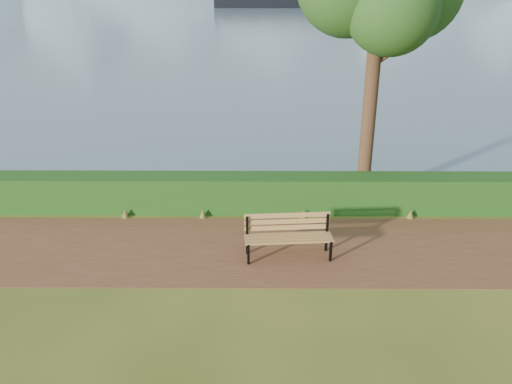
{
  "coord_description": "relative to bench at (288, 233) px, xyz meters",
  "views": [
    {
      "loc": [
        0.42,
        -10.17,
        5.74
      ],
      "look_at": [
        0.34,
        1.2,
        1.1
      ],
      "focal_mm": 35.0,
      "sensor_mm": 36.0,
      "label": 1
    }
  ],
  "objects": [
    {
      "name": "path",
      "position": [
        -1.08,
        0.29,
        -0.57
      ],
      "size": [
        40.0,
        3.4,
        0.01
      ],
      "primitive_type": "cube",
      "color": "brown",
      "rests_on": "ground"
    },
    {
      "name": "water",
      "position": [
        -1.08,
        259.99,
        -0.57
      ],
      "size": [
        700.0,
        510.0,
        0.0
      ],
      "primitive_type": "cube",
      "color": "slate",
      "rests_on": "ground"
    },
    {
      "name": "hedge",
      "position": [
        -1.08,
        2.59,
        -0.07
      ],
      "size": [
        32.0,
        0.85,
        1.0
      ],
      "primitive_type": "cube",
      "color": "#124213",
      "rests_on": "ground"
    },
    {
      "name": "ground",
      "position": [
        -1.08,
        -0.01,
        -0.57
      ],
      "size": [
        140.0,
        140.0,
        0.0
      ],
      "primitive_type": "plane",
      "color": "#415117",
      "rests_on": "ground"
    },
    {
      "name": "bench",
      "position": [
        0.0,
        0.0,
        0.0
      ],
      "size": [
        2.03,
        0.74,
        1.0
      ],
      "rotation": [
        0.0,
        0.0,
        0.08
      ],
      "color": "black",
      "rests_on": "ground"
    }
  ]
}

